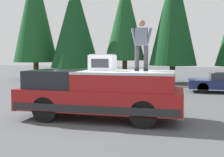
% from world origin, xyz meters
% --- Properties ---
extents(ground_plane, '(90.00, 90.00, 0.00)m').
position_xyz_m(ground_plane, '(0.00, 0.00, 0.00)').
color(ground_plane, '#4C4F51').
extents(pickup_truck, '(2.01, 5.54, 1.65)m').
position_xyz_m(pickup_truck, '(0.17, 0.50, 0.87)').
color(pickup_truck, maroon).
rests_on(pickup_truck, ground).
extents(compressor_unit, '(0.65, 0.84, 0.56)m').
position_xyz_m(compressor_unit, '(0.20, 0.43, 1.93)').
color(compressor_unit, silver).
rests_on(compressor_unit, pickup_truck).
extents(person_on_truck_bed, '(0.29, 0.72, 1.69)m').
position_xyz_m(person_on_truck_bed, '(0.41, -0.86, 2.55)').
color(person_on_truck_bed, '#333338').
rests_on(person_on_truck_bed, pickup_truck).
extents(conifer_center_left, '(3.66, 3.66, 9.46)m').
position_xyz_m(conifer_center_left, '(13.30, -1.56, 5.41)').
color(conifer_center_left, '#4C3826').
rests_on(conifer_center_left, ground).
extents(conifer_center_right, '(3.35, 3.35, 8.63)m').
position_xyz_m(conifer_center_right, '(14.06, 2.38, 5.18)').
color(conifer_center_right, '#4C3826').
rests_on(conifer_center_right, ground).
extents(conifer_right, '(4.13, 4.13, 8.49)m').
position_xyz_m(conifer_right, '(13.37, 6.53, 4.79)').
color(conifer_right, '#4C3826').
rests_on(conifer_right, ground).
extents(conifer_far_right, '(3.89, 3.89, 10.64)m').
position_xyz_m(conifer_far_right, '(13.98, 10.57, 6.09)').
color(conifer_far_right, '#4C3826').
rests_on(conifer_far_right, ground).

